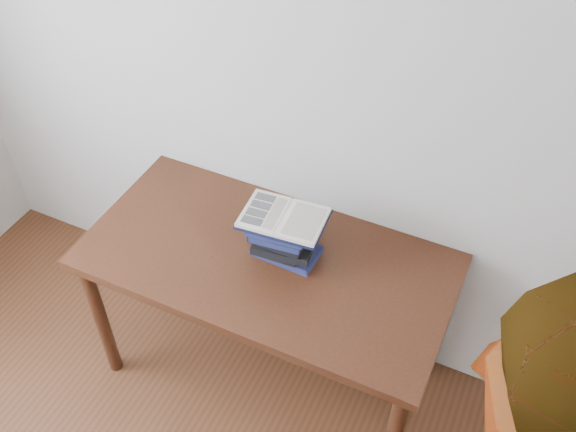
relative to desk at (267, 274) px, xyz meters
The scene contains 3 objects.
desk is the anchor object (origin of this frame).
book_stack 0.20m from the desk, 37.91° to the left, with size 0.27×0.20×0.19m.
open_book 0.30m from the desk, 45.41° to the left, with size 0.33×0.25×0.03m.
Camera 1 is at (0.85, -0.11, 2.66)m, focal length 40.00 mm.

